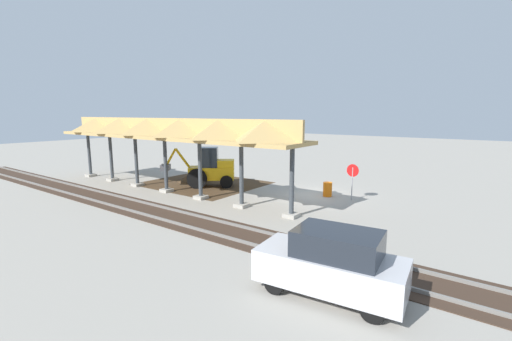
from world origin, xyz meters
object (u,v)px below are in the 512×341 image
stop_sign (353,174)px  distant_parked_car (331,263)px  traffic_barrel (328,189)px  backhoe (210,169)px

stop_sign → distant_parked_car: (-3.54, 11.08, -0.59)m
stop_sign → traffic_barrel: size_ratio=2.44×
stop_sign → traffic_barrel: (1.57, 0.02, -1.13)m
stop_sign → backhoe: bearing=12.9°
stop_sign → distant_parked_car: bearing=107.7°
backhoe → traffic_barrel: backhoe is taller
traffic_barrel → stop_sign: bearing=-179.4°
stop_sign → backhoe: backhoe is taller
backhoe → traffic_barrel: (-8.12, -2.20, -0.82)m
distant_parked_car → traffic_barrel: 12.20m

